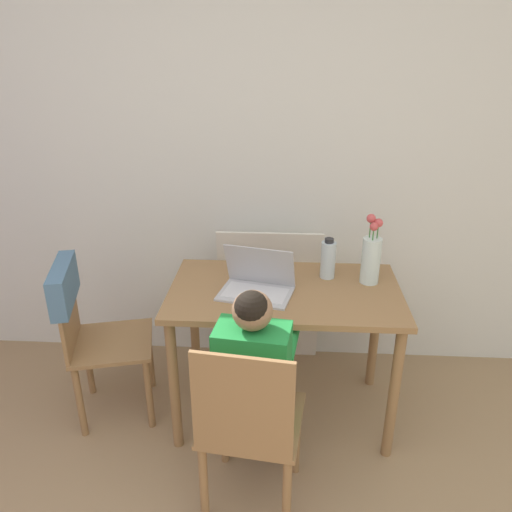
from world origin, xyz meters
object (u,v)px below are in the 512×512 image
(chair_spare, at_px, (84,317))
(flower_vase, at_px, (371,257))
(laptop, at_px, (257,282))
(water_bottle, at_px, (328,259))
(person_seated, at_px, (255,372))
(chair_occupied, at_px, (249,427))

(chair_spare, relative_size, flower_vase, 2.49)
(laptop, distance_m, water_bottle, 0.40)
(person_seated, height_order, flower_vase, flower_vase)
(chair_occupied, relative_size, water_bottle, 4.11)
(chair_spare, height_order, person_seated, person_seated)
(person_seated, relative_size, flower_vase, 2.91)
(chair_spare, distance_m, flower_vase, 1.46)
(chair_occupied, distance_m, laptop, 0.69)
(laptop, height_order, flower_vase, flower_vase)
(chair_occupied, relative_size, laptop, 2.28)
(chair_occupied, xyz_separation_m, laptop, (-0.00, 0.59, 0.35))
(chair_spare, relative_size, water_bottle, 4.16)
(chair_occupied, bearing_deg, water_bottle, -106.63)
(chair_occupied, height_order, flower_vase, flower_vase)
(chair_occupied, bearing_deg, flower_vase, -119.66)
(person_seated, distance_m, water_bottle, 0.76)
(chair_occupied, distance_m, flower_vase, 1.01)
(laptop, bearing_deg, water_bottle, 40.80)
(chair_occupied, height_order, person_seated, person_seated)
(chair_occupied, distance_m, person_seated, 0.22)
(laptop, xyz_separation_m, water_bottle, (0.35, 0.19, 0.05))
(water_bottle, bearing_deg, flower_vase, -12.41)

